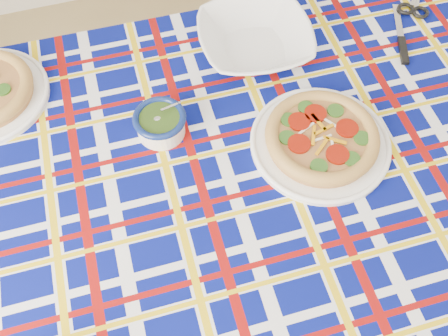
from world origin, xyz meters
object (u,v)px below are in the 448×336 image
object	(u,v)px
dining_table	(250,177)
serving_bowl	(255,40)
main_focaccia_plate	(322,137)
pesto_bowl	(160,122)

from	to	relation	value
dining_table	serving_bowl	xyz separation A→B (m)	(0.12, 0.35, 0.12)
main_focaccia_plate	pesto_bowl	bearing A→B (deg)	156.94
dining_table	pesto_bowl	bearing A→B (deg)	144.10
main_focaccia_plate	pesto_bowl	xyz separation A→B (m)	(-0.37, 0.16, 0.00)
dining_table	pesto_bowl	xyz separation A→B (m)	(-0.19, 0.15, 0.12)
serving_bowl	main_focaccia_plate	bearing A→B (deg)	-81.94
pesto_bowl	serving_bowl	distance (m)	0.37
pesto_bowl	main_focaccia_plate	bearing A→B (deg)	-23.06
main_focaccia_plate	serving_bowl	world-z (taller)	serving_bowl
main_focaccia_plate	dining_table	bearing A→B (deg)	176.77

